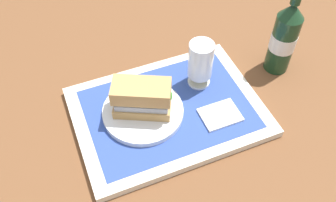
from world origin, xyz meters
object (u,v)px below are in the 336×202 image
(beer_bottle, at_px, (284,37))
(sandwich, at_px, (143,98))
(beer_glass, at_px, (200,63))
(plate, at_px, (143,112))

(beer_bottle, bearing_deg, sandwich, -175.11)
(beer_bottle, bearing_deg, beer_glass, 177.53)
(plate, relative_size, beer_glass, 1.52)
(plate, distance_m, beer_bottle, 0.40)
(sandwich, xyz_separation_m, beer_glass, (0.16, 0.04, 0.01))
(plate, xyz_separation_m, beer_bottle, (0.39, 0.03, 0.08))
(sandwich, relative_size, beer_glass, 1.16)
(plate, distance_m, sandwich, 0.05)
(beer_glass, relative_size, beer_bottle, 0.47)
(sandwich, bearing_deg, plate, -180.00)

